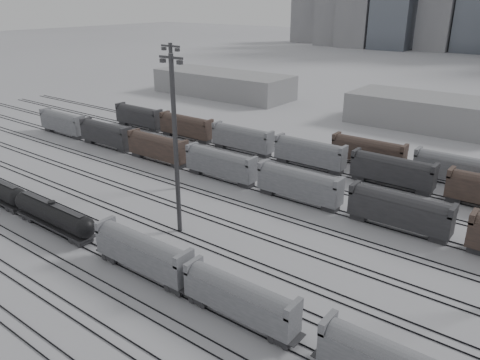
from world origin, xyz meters
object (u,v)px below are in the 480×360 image
Objects in this scene: hopper_car_b at (240,297)px; light_mast_c at (175,143)px; hopper_car_a at (143,251)px; tank_car_b at (53,214)px.

hopper_car_b is 24.81m from light_mast_c.
light_mast_c is (-19.56, 11.05, 10.53)m from hopper_car_b.
hopper_car_a is at bearing 180.00° from hopper_car_b.
tank_car_b is at bearing 180.00° from hopper_car_a.
hopper_car_b is at bearing -29.48° from light_mast_c.
light_mast_c reaches higher than tank_car_b.
tank_car_b is at bearing -143.20° from light_mast_c.
light_mast_c is (14.77, 11.05, 10.94)m from tank_car_b.
hopper_car_a reaches higher than hopper_car_b.
hopper_car_b reaches higher than tank_car_b.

